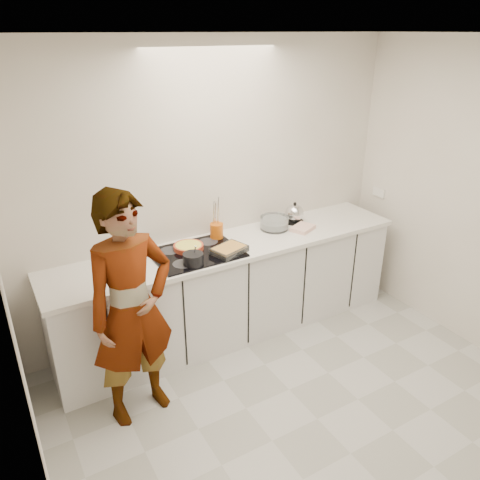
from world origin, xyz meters
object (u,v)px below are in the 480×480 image
hob (196,253)px  saucepan (193,259)px  tart_dish (189,247)px  baking_dish (229,250)px  cook (132,310)px  mixing_bowl (274,223)px  kettle (294,214)px  utensil_crock (217,231)px

hob → saucepan: size_ratio=3.87×
tart_dish → baking_dish: size_ratio=0.94×
cook → hob: bearing=24.4°
hob → mixing_bowl: mixing_bowl is taller
kettle → tart_dish: bearing=-176.6°
saucepan → baking_dish: 0.35m
baking_dish → cook: cook is taller
mixing_bowl → utensil_crock: 0.58m
hob → baking_dish: bearing=-32.2°
mixing_bowl → cook: bearing=-158.8°
tart_dish → cook: cook is taller
hob → cook: cook is taller
tart_dish → mixing_bowl: mixing_bowl is taller
kettle → baking_dish: bearing=-161.3°
mixing_bowl → utensil_crock: size_ratio=2.23×
hob → tart_dish: bearing=109.5°
baking_dish → utensil_crock: bearing=80.3°
tart_dish → cook: bearing=-139.9°
mixing_bowl → kettle: (0.26, 0.04, 0.03)m
utensil_crock → cook: size_ratio=0.08×
baking_dish → utensil_crock: size_ratio=2.23×
baking_dish → saucepan: bearing=-173.8°
tart_dish → kettle: size_ratio=1.32×
utensil_crock → cook: bearing=-146.0°
hob → cook: (-0.72, -0.50, -0.05)m
tart_dish → baking_dish: (0.26, -0.23, 0.01)m
hob → tart_dish: size_ratio=2.36×
saucepan → hob: bearing=58.7°
baking_dish → utensil_crock: (0.06, 0.33, 0.03)m
baking_dish → mixing_bowl: size_ratio=1.00×
hob → tart_dish: (-0.03, 0.09, 0.03)m
mixing_bowl → tart_dish: bearing=-178.1°
hob → mixing_bowl: 0.87m
baking_dish → mixing_bowl: bearing=22.7°
hob → utensil_crock: 0.35m
mixing_bowl → kettle: size_ratio=1.41×
cook → kettle: bearing=9.3°
baking_dish → cook: bearing=-159.8°
tart_dish → hob: bearing=-70.5°
tart_dish → utensil_crock: bearing=17.0°
saucepan → mixing_bowl: 1.02m
hob → cook: 0.88m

